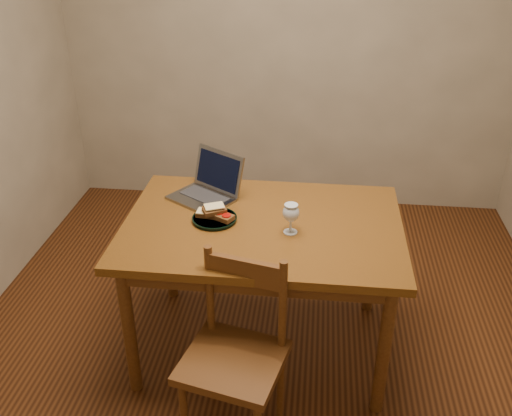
# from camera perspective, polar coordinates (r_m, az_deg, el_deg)

# --- Properties ---
(floor) EXTENTS (3.20, 3.20, 0.02)m
(floor) POSITION_cam_1_polar(r_m,az_deg,el_deg) (3.17, 1.00, -12.58)
(floor) COLOR black
(floor) RESTS_ON ground
(back_wall) EXTENTS (3.20, 0.02, 2.60)m
(back_wall) POSITION_cam_1_polar(r_m,az_deg,el_deg) (4.07, 3.48, 17.55)
(back_wall) COLOR gray
(back_wall) RESTS_ON floor
(front_wall) EXTENTS (3.20, 0.02, 2.60)m
(front_wall) POSITION_cam_1_polar(r_m,az_deg,el_deg) (1.11, -6.84, -16.02)
(front_wall) COLOR gray
(front_wall) RESTS_ON floor
(table) EXTENTS (1.30, 0.90, 0.74)m
(table) POSITION_cam_1_polar(r_m,az_deg,el_deg) (2.71, 0.66, -3.06)
(table) COLOR #44260B
(table) RESTS_ON floor
(chair) EXTENTS (0.47, 0.46, 0.43)m
(chair) POSITION_cam_1_polar(r_m,az_deg,el_deg) (2.40, -2.14, -13.86)
(chair) COLOR #44250E
(chair) RESTS_ON floor
(plate) EXTENTS (0.21, 0.21, 0.02)m
(plate) POSITION_cam_1_polar(r_m,az_deg,el_deg) (2.69, -4.17, -1.10)
(plate) COLOR black
(plate) RESTS_ON table
(sandwich_cheese) EXTENTS (0.11, 0.07, 0.03)m
(sandwich_cheese) POSITION_cam_1_polar(r_m,az_deg,el_deg) (2.69, -4.89, -0.49)
(sandwich_cheese) COLOR #381E0C
(sandwich_cheese) RESTS_ON plate
(sandwich_tomato) EXTENTS (0.12, 0.10, 0.03)m
(sandwich_tomato) POSITION_cam_1_polar(r_m,az_deg,el_deg) (2.66, -3.37, -0.78)
(sandwich_tomato) COLOR #381E0C
(sandwich_tomato) RESTS_ON plate
(sandwich_top) EXTENTS (0.12, 0.11, 0.03)m
(sandwich_top) POSITION_cam_1_polar(r_m,az_deg,el_deg) (2.67, -4.19, -0.12)
(sandwich_top) COLOR #381E0C
(sandwich_top) RESTS_ON plate
(milk_glass) EXTENTS (0.08, 0.08, 0.15)m
(milk_glass) POSITION_cam_1_polar(r_m,az_deg,el_deg) (2.56, 3.50, -1.06)
(milk_glass) COLOR white
(milk_glass) RESTS_ON table
(laptop) EXTENTS (0.40, 0.40, 0.22)m
(laptop) POSITION_cam_1_polar(r_m,az_deg,el_deg) (2.89, -4.69, 2.27)
(laptop) COLOR slate
(laptop) RESTS_ON table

